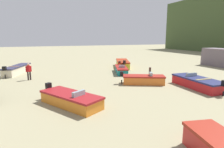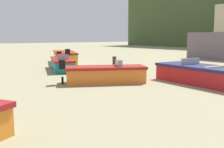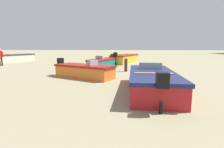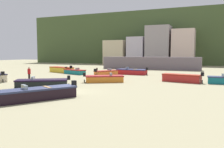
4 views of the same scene
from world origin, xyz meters
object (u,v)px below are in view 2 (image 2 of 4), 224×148
Objects in this scene: boat_red_10 at (204,75)px; mooring_post_near_water at (114,64)px; boat_yellow_6 at (65,57)px; boat_teal_0 at (62,64)px; boat_orange_8 at (105,74)px.

mooring_post_near_water is at bearing 103.39° from boat_red_10.
boat_yellow_6 is at bearing 97.83° from boat_red_10.
boat_red_10 reaches higher than mooring_post_near_water.
boat_yellow_6 reaches higher than mooring_post_near_water.
boat_teal_0 reaches higher than mooring_post_near_water.
boat_red_10 is at bearing -64.20° from boat_yellow_6.
boat_teal_0 is at bearing -158.26° from boat_orange_8.
mooring_post_near_water is (-5.35, -0.98, 0.05)m from boat_red_10.
boat_red_10 is at bearing 10.42° from mooring_post_near_water.
boat_orange_8 is (5.44, -0.42, 0.01)m from boat_teal_0.
boat_yellow_6 is 5.71× the size of mooring_post_near_water.
boat_teal_0 is 8.70m from boat_red_10.
boat_teal_0 is 0.80× the size of boat_yellow_6.
boat_yellow_6 is 9.49m from boat_orange_8.
boat_yellow_6 is 1.11× the size of boat_red_10.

